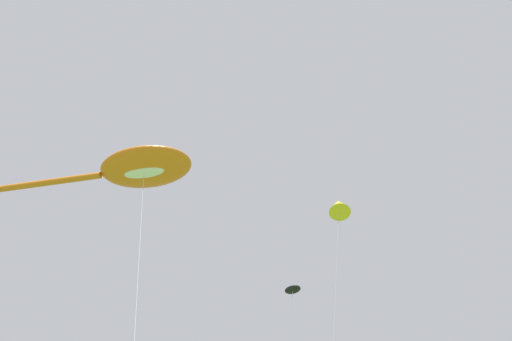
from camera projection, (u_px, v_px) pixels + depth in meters
name	position (u px, v px, depth m)	size (l,w,h in m)	color
big_show_kite	(140.00, 168.00, 23.27)	(5.12, 13.42, 20.28)	orange
small_kite_bird_shape	(292.00, 295.00, 24.65)	(0.94, 3.30, 16.94)	black
small_kite_streamer_purple	(339.00, 207.00, 26.71)	(3.67, 3.30, 21.67)	yellow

